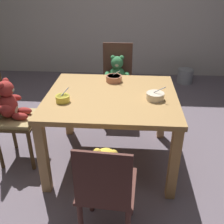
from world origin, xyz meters
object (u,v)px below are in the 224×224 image
object	(u,v)px
porridge_bowl_terracotta_far_center	(114,78)
teddy_chair_far_center	(117,77)
dining_table	(112,105)
porridge_bowl_yellow_near_left	(63,98)
metal_pail	(185,76)
teddy_chair_near_front	(106,181)
teddy_chair_near_left	(11,110)
porridge_bowl_cream_near_right	(155,96)

from	to	relation	value
porridge_bowl_terracotta_far_center	teddy_chair_far_center	bearing A→B (deg)	89.96
dining_table	porridge_bowl_yellow_near_left	xyz separation A→B (m)	(-0.39, -0.17, 0.13)
teddy_chair_far_center	metal_pail	world-z (taller)	teddy_chair_far_center
teddy_chair_near_front	teddy_chair_near_left	bearing A→B (deg)	52.74
teddy_chair_near_left	metal_pail	bearing A→B (deg)	46.94
porridge_bowl_yellow_near_left	porridge_bowl_cream_near_right	world-z (taller)	porridge_bowl_cream_near_right
teddy_chair_far_center	porridge_bowl_yellow_near_left	size ratio (longest dim) A/B	7.97
teddy_chair_near_left	metal_pail	xyz separation A→B (m)	(2.00, 2.18, -0.43)
dining_table	metal_pail	bearing A→B (deg)	63.35
porridge_bowl_terracotta_far_center	porridge_bowl_cream_near_right	xyz separation A→B (m)	(0.37, -0.39, 0.00)
metal_pail	teddy_chair_near_front	bearing A→B (deg)	-109.18
metal_pail	porridge_bowl_cream_near_right	bearing A→B (deg)	-107.64
dining_table	metal_pail	xyz separation A→B (m)	(1.08, 2.15, -0.49)
porridge_bowl_yellow_near_left	teddy_chair_near_front	bearing A→B (deg)	-58.81
dining_table	teddy_chair_far_center	xyz separation A→B (m)	(0.00, 0.87, -0.06)
porridge_bowl_terracotta_far_center	metal_pail	bearing A→B (deg)	59.52
metal_pail	dining_table	bearing A→B (deg)	-116.65
teddy_chair_far_center	porridge_bowl_terracotta_far_center	xyz separation A→B (m)	(-0.00, -0.55, 0.19)
porridge_bowl_yellow_near_left	metal_pail	distance (m)	2.82
dining_table	porridge_bowl_yellow_near_left	distance (m)	0.45
porridge_bowl_terracotta_far_center	porridge_bowl_yellow_near_left	bearing A→B (deg)	-128.99
porridge_bowl_yellow_near_left	metal_pail	size ratio (longest dim) A/B	0.46
porridge_bowl_cream_near_right	teddy_chair_near_left	bearing A→B (deg)	178.52
dining_table	teddy_chair_near_front	bearing A→B (deg)	-88.04
teddy_chair_near_left	metal_pail	size ratio (longest dim) A/B	3.44
dining_table	teddy_chair_far_center	world-z (taller)	teddy_chair_far_center
teddy_chair_near_front	metal_pail	size ratio (longest dim) A/B	3.27
porridge_bowl_terracotta_far_center	porridge_bowl_yellow_near_left	world-z (taller)	porridge_bowl_terracotta_far_center
metal_pail	teddy_chair_far_center	bearing A→B (deg)	-130.05
teddy_chair_near_left	metal_pail	world-z (taller)	teddy_chair_near_left
teddy_chair_far_center	metal_pail	size ratio (longest dim) A/B	3.66
teddy_chair_far_center	porridge_bowl_yellow_near_left	distance (m)	1.13
dining_table	teddy_chair_near_front	world-z (taller)	teddy_chair_near_front
porridge_bowl_terracotta_far_center	porridge_bowl_yellow_near_left	distance (m)	0.63
porridge_bowl_cream_near_right	teddy_chair_far_center	bearing A→B (deg)	111.64
porridge_bowl_terracotta_far_center	porridge_bowl_cream_near_right	distance (m)	0.54
teddy_chair_far_center	porridge_bowl_terracotta_far_center	bearing A→B (deg)	-0.23
dining_table	porridge_bowl_terracotta_far_center	distance (m)	0.35
teddy_chair_far_center	porridge_bowl_yellow_near_left	bearing A→B (deg)	-21.04
porridge_bowl_yellow_near_left	porridge_bowl_cream_near_right	xyz separation A→B (m)	(0.77, 0.10, 0.00)
dining_table	porridge_bowl_terracotta_far_center	world-z (taller)	porridge_bowl_terracotta_far_center
porridge_bowl_cream_near_right	metal_pail	distance (m)	2.41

